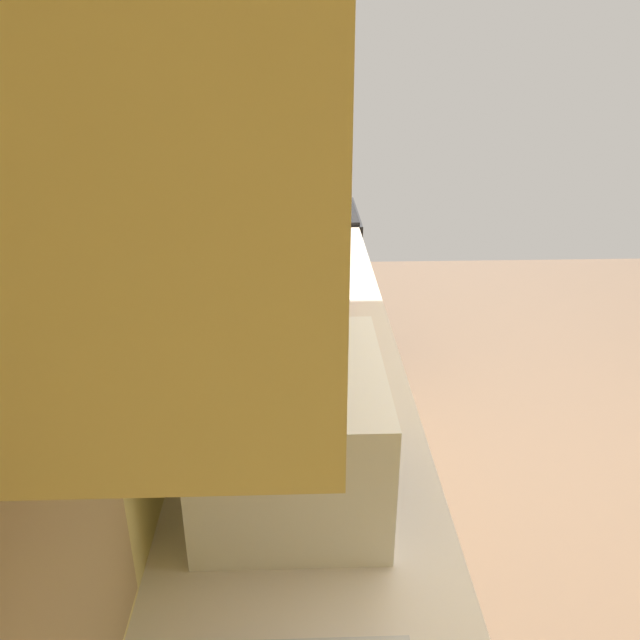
# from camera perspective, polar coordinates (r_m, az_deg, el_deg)

# --- Properties ---
(ground_plane) EXTENTS (6.63, 6.63, 0.00)m
(ground_plane) POSITION_cam_1_polar(r_m,az_deg,el_deg) (2.87, 26.24, -17.72)
(ground_plane) COLOR brown
(wall_back) EXTENTS (4.27, 0.12, 2.81)m
(wall_back) POSITION_cam_1_polar(r_m,az_deg,el_deg) (1.90, -13.12, 11.55)
(wall_back) COLOR #E4CE78
(wall_back) RESTS_ON ground_plane
(counter_run) EXTENTS (3.41, 0.63, 0.89)m
(counter_run) POSITION_cam_1_polar(r_m,az_deg,el_deg) (2.00, -1.60, -18.64)
(counter_run) COLOR #E3C472
(counter_run) RESTS_ON ground_plane
(window_back_wall) EXTENTS (0.58, 0.02, 0.61)m
(window_back_wall) POSITION_cam_1_polar(r_m,az_deg,el_deg) (0.81, -24.22, -21.40)
(window_back_wall) COLOR #997A4C
(oven_range) EXTENTS (0.63, 0.64, 1.07)m
(oven_range) POSITION_cam_1_polar(r_m,az_deg,el_deg) (3.73, -1.63, 3.27)
(oven_range) COLOR black
(oven_range) RESTS_ON ground_plane
(microwave) EXTENTS (0.48, 0.39, 0.30)m
(microwave) POSITION_cam_1_polar(r_m,az_deg,el_deg) (1.38, -2.51, -9.68)
(microwave) COLOR white
(microwave) RESTS_ON counter_run
(bowl) EXTENTS (0.18, 0.18, 0.07)m
(bowl) POSITION_cam_1_polar(r_m,az_deg,el_deg) (2.03, 0.15, -1.42)
(bowl) COLOR #D84C47
(bowl) RESTS_ON counter_run
(kettle) EXTENTS (0.17, 0.13, 0.16)m
(kettle) POSITION_cam_1_polar(r_m,az_deg,el_deg) (2.38, -0.21, 3.53)
(kettle) COLOR red
(kettle) RESTS_ON counter_run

